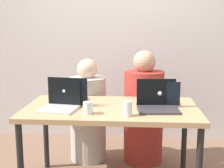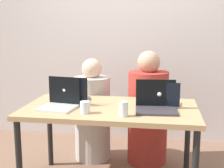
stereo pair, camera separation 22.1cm
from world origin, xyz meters
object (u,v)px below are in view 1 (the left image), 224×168
(laptop_front_left, at_px, (60,102))
(laptop_front_right, at_px, (157,103))
(laptop_back_left, at_px, (71,97))
(laptop_back_right, at_px, (160,99))
(person_on_right, at_px, (143,113))
(person_on_left, at_px, (88,115))
(water_glass_left, at_px, (88,109))
(water_glass_right, at_px, (128,110))

(laptop_front_left, relative_size, laptop_front_right, 0.93)
(laptop_back_left, bearing_deg, laptop_back_right, 173.34)
(laptop_front_left, xyz_separation_m, laptop_front_right, (0.79, 0.04, -0.00))
(person_on_right, bearing_deg, person_on_left, -8.76)
(laptop_front_right, distance_m, water_glass_left, 0.57)
(laptop_back_right, bearing_deg, laptop_front_right, 83.95)
(person_on_right, relative_size, laptop_front_left, 3.64)
(laptop_front_left, relative_size, water_glass_right, 2.80)
(laptop_front_right, height_order, water_glass_right, laptop_front_right)
(laptop_back_right, bearing_deg, laptop_back_left, 5.67)
(laptop_back_right, height_order, laptop_back_left, laptop_back_left)
(water_glass_right, bearing_deg, laptop_front_left, 163.19)
(laptop_back_left, bearing_deg, person_on_right, -150.60)
(person_on_left, xyz_separation_m, laptop_front_right, (0.67, -0.64, 0.30))
(laptop_back_left, bearing_deg, laptop_front_left, 70.60)
(laptop_back_left, relative_size, water_glass_right, 2.89)
(laptop_front_left, bearing_deg, laptop_back_right, 22.60)
(person_on_left, height_order, laptop_front_left, person_on_left)
(person_on_right, distance_m, laptop_front_right, 0.70)
(person_on_left, xyz_separation_m, person_on_right, (0.58, 0.00, 0.04))
(laptop_back_right, height_order, water_glass_right, laptop_back_right)
(laptop_back_right, distance_m, water_glass_right, 0.45)
(person_on_right, xyz_separation_m, laptop_back_left, (-0.65, -0.48, 0.26))
(water_glass_left, bearing_deg, laptop_back_right, 29.90)
(laptop_back_left, height_order, water_glass_right, laptop_back_left)
(laptop_back_right, relative_size, laptop_back_left, 1.06)
(person_on_left, distance_m, laptop_back_right, 0.90)
(person_on_right, bearing_deg, laptop_front_right, 89.19)
(person_on_right, distance_m, laptop_front_left, 1.01)
(person_on_right, height_order, laptop_front_right, person_on_right)
(laptop_front_right, distance_m, water_glass_right, 0.31)
(laptop_front_left, distance_m, water_glass_left, 0.28)
(laptop_front_right, distance_m, laptop_back_left, 0.76)
(laptop_front_right, bearing_deg, laptop_back_left, 163.34)
(person_on_left, relative_size, water_glass_right, 9.41)
(water_glass_left, bearing_deg, laptop_front_right, 17.08)
(water_glass_left, xyz_separation_m, water_glass_right, (0.30, -0.04, 0.01))
(laptop_back_left, bearing_deg, laptop_front_right, 160.93)
(laptop_front_left, bearing_deg, laptop_back_left, 86.55)
(person_on_left, relative_size, water_glass_left, 11.29)
(laptop_front_left, bearing_deg, person_on_left, 88.84)
(laptop_back_right, xyz_separation_m, laptop_front_right, (-0.03, -0.16, 0.00))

